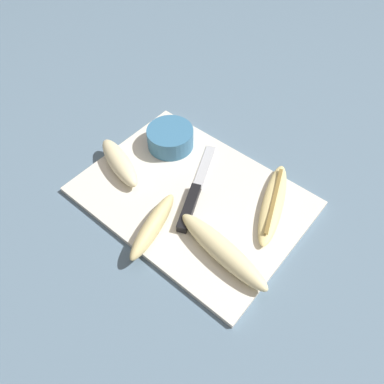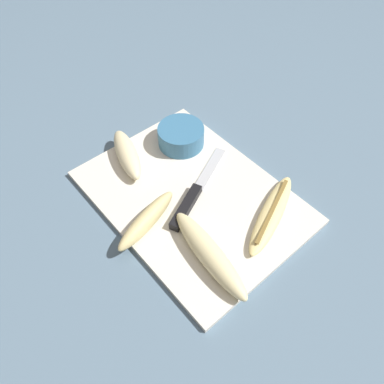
% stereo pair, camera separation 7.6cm
% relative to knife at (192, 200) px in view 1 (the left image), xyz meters
% --- Properties ---
extents(ground_plane, '(4.00, 4.00, 0.00)m').
position_rel_knife_xyz_m(ground_plane, '(-0.01, 0.01, -0.02)').
color(ground_plane, slate).
extents(cutting_board, '(0.45, 0.33, 0.01)m').
position_rel_knife_xyz_m(cutting_board, '(-0.01, 0.01, -0.01)').
color(cutting_board, silver).
rests_on(cutting_board, ground_plane).
extents(knife, '(0.12, 0.23, 0.02)m').
position_rel_knife_xyz_m(knife, '(0.00, 0.00, 0.00)').
color(knife, black).
rests_on(knife, cutting_board).
extents(banana_golden_short, '(0.12, 0.21, 0.02)m').
position_rel_knife_xyz_m(banana_golden_short, '(0.13, 0.10, 0.00)').
color(banana_golden_short, '#EDD689').
rests_on(banana_golden_short, cutting_board).
extents(banana_cream_curved, '(0.16, 0.09, 0.04)m').
position_rel_knife_xyz_m(banana_cream_curved, '(-0.18, -0.03, 0.01)').
color(banana_cream_curved, beige).
rests_on(banana_cream_curved, cutting_board).
extents(banana_soft_right, '(0.21, 0.07, 0.04)m').
position_rel_knife_xyz_m(banana_soft_right, '(0.12, -0.06, 0.01)').
color(banana_soft_right, beige).
rests_on(banana_soft_right, cutting_board).
extents(banana_spotted_left, '(0.07, 0.16, 0.04)m').
position_rel_knife_xyz_m(banana_spotted_left, '(-0.01, -0.10, 0.01)').
color(banana_spotted_left, '#DBC684').
rests_on(banana_spotted_left, cutting_board).
extents(prep_bowl, '(0.10, 0.10, 0.05)m').
position_rel_knife_xyz_m(prep_bowl, '(-0.14, 0.09, 0.02)').
color(prep_bowl, teal).
rests_on(prep_bowl, cutting_board).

